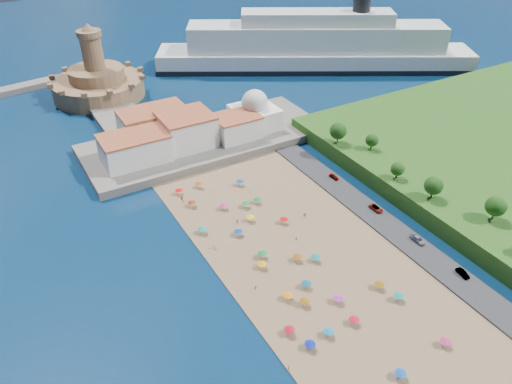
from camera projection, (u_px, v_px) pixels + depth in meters
ground at (290, 267)px, 130.71m from camera, size 700.00×700.00×0.00m
terrace at (206, 140)px, 186.58m from camera, size 90.00×36.00×3.00m
jetty at (120, 119)px, 202.79m from camera, size 18.00×70.00×2.40m
waterfront_buildings at (171, 132)px, 178.07m from camera, size 57.00×29.00×11.00m
domed_building at (255, 113)px, 189.29m from camera, size 16.00×16.00×15.00m
fortress at (98, 82)px, 221.34m from camera, size 40.00×40.00×32.40m
cruise_ship at (315, 48)px, 249.52m from camera, size 149.16×98.56×34.59m
beach_parasols at (312, 289)px, 121.04m from camera, size 32.49×116.27×2.20m
beachgoers at (270, 252)px, 134.19m from camera, size 34.53×94.37×1.89m
parked_cars at (394, 222)px, 144.82m from camera, size 2.28×57.51×1.39m
hillside_trees at (453, 197)px, 139.93m from camera, size 16.00×106.91×7.67m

